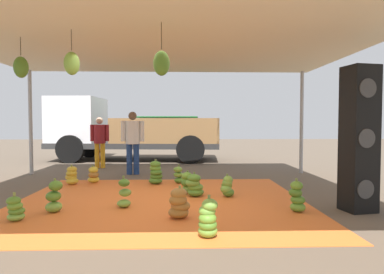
{
  "coord_description": "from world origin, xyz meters",
  "views": [
    {
      "loc": [
        0.38,
        -5.92,
        1.43
      ],
      "look_at": [
        0.65,
        2.42,
        1.07
      ],
      "focal_mm": 30.66,
      "sensor_mm": 36.0,
      "label": 1
    }
  ],
  "objects_px": {
    "banana_bunch_4": "(124,194)",
    "banana_bunch_6": "(227,187)",
    "banana_bunch_2": "(72,176)",
    "banana_bunch_8": "(208,219)",
    "banana_bunch_9": "(179,204)",
    "banana_bunch_5": "(15,209)",
    "banana_bunch_12": "(156,173)",
    "banana_bunch_10": "(188,183)",
    "banana_bunch_11": "(179,175)",
    "worker_0": "(100,138)",
    "banana_bunch_3": "(94,175)",
    "worker_1": "(133,138)",
    "cargo_truck_main": "(127,130)",
    "banana_bunch_1": "(297,197)",
    "speaker_stack": "(359,139)",
    "banana_bunch_0": "(195,186)"
  },
  "relations": [
    {
      "from": "cargo_truck_main",
      "to": "speaker_stack",
      "type": "bearing_deg",
      "value": -56.61
    },
    {
      "from": "banana_bunch_10",
      "to": "banana_bunch_4",
      "type": "bearing_deg",
      "value": -135.29
    },
    {
      "from": "banana_bunch_12",
      "to": "banana_bunch_6",
      "type": "bearing_deg",
      "value": -42.82
    },
    {
      "from": "banana_bunch_1",
      "to": "banana_bunch_3",
      "type": "distance_m",
      "value": 4.74
    },
    {
      "from": "banana_bunch_10",
      "to": "banana_bunch_9",
      "type": "bearing_deg",
      "value": -95.44
    },
    {
      "from": "banana_bunch_1",
      "to": "banana_bunch_4",
      "type": "distance_m",
      "value": 2.84
    },
    {
      "from": "worker_1",
      "to": "cargo_truck_main",
      "type": "bearing_deg",
      "value": 101.54
    },
    {
      "from": "banana_bunch_2",
      "to": "banana_bunch_6",
      "type": "distance_m",
      "value": 3.7
    },
    {
      "from": "banana_bunch_5",
      "to": "worker_0",
      "type": "xyz_separation_m",
      "value": [
        -0.18,
        5.68,
        0.76
      ]
    },
    {
      "from": "banana_bunch_3",
      "to": "banana_bunch_2",
      "type": "bearing_deg",
      "value": -162.14
    },
    {
      "from": "worker_0",
      "to": "banana_bunch_10",
      "type": "bearing_deg",
      "value": -54.86
    },
    {
      "from": "banana_bunch_3",
      "to": "worker_0",
      "type": "height_order",
      "value": "worker_0"
    },
    {
      "from": "banana_bunch_2",
      "to": "banana_bunch_8",
      "type": "bearing_deg",
      "value": -51.76
    },
    {
      "from": "banana_bunch_8",
      "to": "banana_bunch_9",
      "type": "height_order",
      "value": "banana_bunch_8"
    },
    {
      "from": "banana_bunch_2",
      "to": "banana_bunch_4",
      "type": "distance_m",
      "value": 2.65
    },
    {
      "from": "banana_bunch_4",
      "to": "speaker_stack",
      "type": "bearing_deg",
      "value": -5.0
    },
    {
      "from": "banana_bunch_0",
      "to": "banana_bunch_9",
      "type": "height_order",
      "value": "banana_bunch_9"
    },
    {
      "from": "banana_bunch_2",
      "to": "banana_bunch_4",
      "type": "height_order",
      "value": "banana_bunch_4"
    },
    {
      "from": "banana_bunch_3",
      "to": "banana_bunch_9",
      "type": "height_order",
      "value": "banana_bunch_9"
    },
    {
      "from": "banana_bunch_6",
      "to": "worker_1",
      "type": "height_order",
      "value": "worker_1"
    },
    {
      "from": "banana_bunch_12",
      "to": "worker_0",
      "type": "distance_m",
      "value": 3.52
    },
    {
      "from": "banana_bunch_0",
      "to": "banana_bunch_12",
      "type": "distance_m",
      "value": 1.58
    },
    {
      "from": "banana_bunch_4",
      "to": "banana_bunch_6",
      "type": "relative_size",
      "value": 1.21
    },
    {
      "from": "banana_bunch_2",
      "to": "worker_1",
      "type": "bearing_deg",
      "value": 51.28
    },
    {
      "from": "banana_bunch_5",
      "to": "banana_bunch_10",
      "type": "distance_m",
      "value": 3.12
    },
    {
      "from": "banana_bunch_5",
      "to": "banana_bunch_12",
      "type": "relative_size",
      "value": 0.72
    },
    {
      "from": "banana_bunch_2",
      "to": "banana_bunch_9",
      "type": "distance_m",
      "value": 3.75
    },
    {
      "from": "banana_bunch_12",
      "to": "worker_1",
      "type": "height_order",
      "value": "worker_1"
    },
    {
      "from": "banana_bunch_0",
      "to": "banana_bunch_10",
      "type": "relative_size",
      "value": 1.03
    },
    {
      "from": "banana_bunch_9",
      "to": "speaker_stack",
      "type": "height_order",
      "value": "speaker_stack"
    },
    {
      "from": "banana_bunch_10",
      "to": "cargo_truck_main",
      "type": "height_order",
      "value": "cargo_truck_main"
    },
    {
      "from": "banana_bunch_1",
      "to": "cargo_truck_main",
      "type": "height_order",
      "value": "cargo_truck_main"
    },
    {
      "from": "cargo_truck_main",
      "to": "speaker_stack",
      "type": "xyz_separation_m",
      "value": [
        4.93,
        -7.49,
        -0.0
      ]
    },
    {
      "from": "banana_bunch_5",
      "to": "worker_1",
      "type": "xyz_separation_m",
      "value": [
        1.05,
        4.35,
        0.84
      ]
    },
    {
      "from": "banana_bunch_3",
      "to": "banana_bunch_10",
      "type": "height_order",
      "value": "banana_bunch_10"
    },
    {
      "from": "banana_bunch_6",
      "to": "banana_bunch_9",
      "type": "distance_m",
      "value": 1.67
    },
    {
      "from": "banana_bunch_4",
      "to": "banana_bunch_1",
      "type": "bearing_deg",
      "value": -7.39
    },
    {
      "from": "banana_bunch_9",
      "to": "cargo_truck_main",
      "type": "relative_size",
      "value": 0.07
    },
    {
      "from": "worker_0",
      "to": "cargo_truck_main",
      "type": "bearing_deg",
      "value": 76.89
    },
    {
      "from": "worker_0",
      "to": "banana_bunch_5",
      "type": "bearing_deg",
      "value": -88.16
    },
    {
      "from": "banana_bunch_3",
      "to": "worker_1",
      "type": "height_order",
      "value": "worker_1"
    },
    {
      "from": "worker_1",
      "to": "speaker_stack",
      "type": "distance_m",
      "value": 5.78
    },
    {
      "from": "cargo_truck_main",
      "to": "worker_0",
      "type": "height_order",
      "value": "cargo_truck_main"
    },
    {
      "from": "banana_bunch_4",
      "to": "banana_bunch_11",
      "type": "height_order",
      "value": "banana_bunch_4"
    },
    {
      "from": "cargo_truck_main",
      "to": "banana_bunch_4",
      "type": "bearing_deg",
      "value": -81.18
    },
    {
      "from": "banana_bunch_2",
      "to": "banana_bunch_11",
      "type": "bearing_deg",
      "value": 1.6
    },
    {
      "from": "banana_bunch_11",
      "to": "worker_0",
      "type": "relative_size",
      "value": 0.28
    },
    {
      "from": "banana_bunch_8",
      "to": "banana_bunch_6",
      "type": "bearing_deg",
      "value": 76.11
    },
    {
      "from": "banana_bunch_9",
      "to": "speaker_stack",
      "type": "relative_size",
      "value": 0.2
    },
    {
      "from": "banana_bunch_0",
      "to": "banana_bunch_2",
      "type": "height_order",
      "value": "banana_bunch_0"
    }
  ]
}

